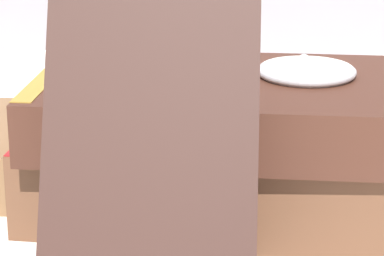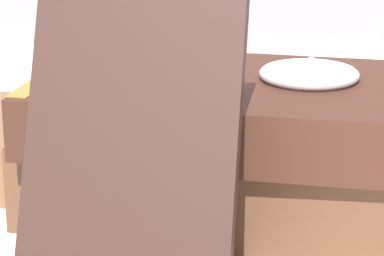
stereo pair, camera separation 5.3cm
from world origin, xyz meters
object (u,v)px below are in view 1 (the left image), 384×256
at_px(book_flat_bottom, 218,166).
at_px(book_leaning_front, 150,160).
at_px(pocket_watch, 307,71).
at_px(book_flat_top, 221,105).
at_px(reading_glasses, 161,140).

height_order(book_flat_bottom, book_leaning_front, book_leaning_front).
bearing_deg(pocket_watch, book_flat_bottom, 172.54).
xyz_separation_m(book_flat_bottom, book_leaning_front, (-0.03, -0.12, 0.05)).
bearing_deg(book_leaning_front, book_flat_top, 73.51).
relative_size(book_flat_top, reading_glasses, 2.28).
xyz_separation_m(book_leaning_front, reading_glasses, (-0.02, 0.24, -0.07)).
bearing_deg(book_flat_bottom, book_leaning_front, -99.52).
height_order(book_flat_top, reading_glasses, book_flat_top).
height_order(book_flat_bottom, book_flat_top, book_flat_top).
xyz_separation_m(pocket_watch, reading_glasses, (-0.10, 0.13, -0.09)).
height_order(book_flat_top, book_leaning_front, book_leaning_front).
bearing_deg(book_flat_top, reading_glasses, 113.03).
bearing_deg(book_leaning_front, pocket_watch, 53.24).
bearing_deg(pocket_watch, reading_glasses, 128.52).
relative_size(book_flat_bottom, reading_glasses, 2.43).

